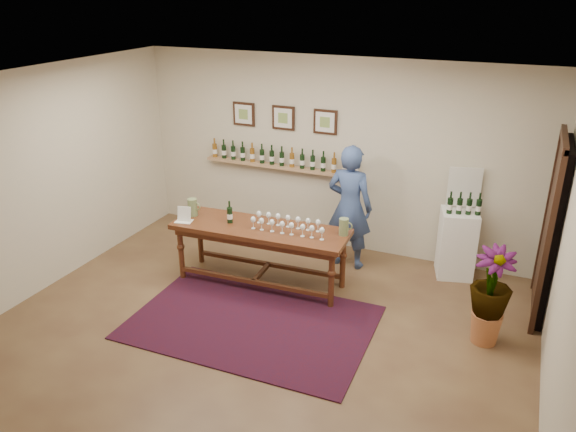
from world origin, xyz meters
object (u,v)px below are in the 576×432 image
at_px(tasting_table, 260,235).
at_px(person, 350,207).
at_px(potted_plant, 490,296).
at_px(display_pedestal, 457,244).

bearing_deg(tasting_table, person, 44.33).
bearing_deg(potted_plant, person, 149.29).
xyz_separation_m(tasting_table, person, (0.89, 0.96, 0.18)).
xyz_separation_m(tasting_table, potted_plant, (2.86, -0.21, -0.11)).
relative_size(tasting_table, display_pedestal, 2.51).
xyz_separation_m(tasting_table, display_pedestal, (2.31, 1.26, -0.23)).
relative_size(potted_plant, person, 0.56).
xyz_separation_m(display_pedestal, person, (-1.42, -0.30, 0.41)).
distance_m(potted_plant, person, 2.31).
height_order(display_pedestal, person, person).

